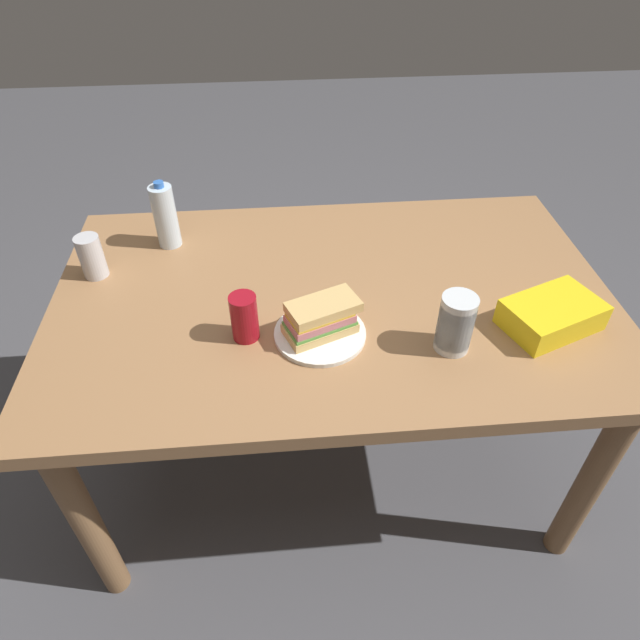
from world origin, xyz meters
name	(u,v)px	position (x,y,z in m)	size (l,w,h in m)	color
ground_plane	(330,455)	(0.00, 0.00, 0.00)	(8.00, 8.00, 0.00)	#4C4C51
dining_table	(332,319)	(0.00, 0.00, 0.64)	(1.49, 0.94, 0.73)	#9E7047
paper_plate	(320,333)	(-0.05, -0.16, 0.74)	(0.23, 0.23, 0.01)	white
sandwich	(321,318)	(-0.05, -0.16, 0.79)	(0.20, 0.16, 0.08)	#DBB26B
soda_can_red	(244,317)	(-0.23, -0.15, 0.80)	(0.07, 0.07, 0.12)	maroon
chip_bag	(552,315)	(0.52, -0.18, 0.77)	(0.23, 0.15, 0.07)	yellow
water_bottle_tall	(165,216)	(-0.46, 0.28, 0.83)	(0.07, 0.07, 0.20)	silver
plastic_cup_stack	(456,323)	(0.26, -0.23, 0.81)	(0.08, 0.08, 0.15)	silver
soda_can_silver	(92,257)	(-0.65, 0.14, 0.80)	(0.07, 0.07, 0.12)	silver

